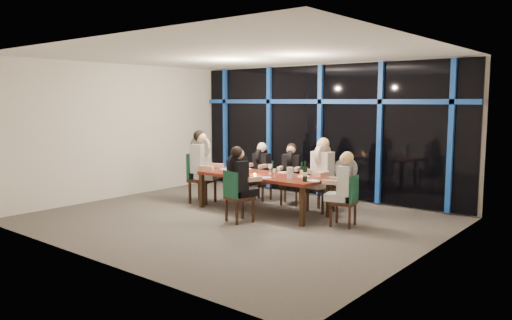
# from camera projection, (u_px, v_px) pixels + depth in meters

# --- Properties ---
(room) EXTENTS (7.04, 7.00, 3.02)m
(room) POSITION_uv_depth(u_px,v_px,m) (235.00, 109.00, 8.97)
(room) COLOR #5D5752
(room) RESTS_ON ground
(window_wall) EXTENTS (6.86, 0.43, 2.94)m
(window_wall) POSITION_uv_depth(u_px,v_px,m) (321.00, 129.00, 11.27)
(window_wall) COLOR black
(window_wall) RESTS_ON ground
(dining_table) EXTENTS (2.60, 1.00, 0.75)m
(dining_table) POSITION_uv_depth(u_px,v_px,m) (262.00, 178.00, 9.74)
(dining_table) COLOR maroon
(dining_table) RESTS_ON ground
(chair_far_left) EXTENTS (0.43, 0.43, 0.87)m
(chair_far_left) POSITION_uv_depth(u_px,v_px,m) (263.00, 178.00, 10.99)
(chair_far_left) COLOR black
(chair_far_left) RESTS_ON ground
(chair_far_mid) EXTENTS (0.53, 0.53, 0.88)m
(chair_far_mid) POSITION_uv_depth(u_px,v_px,m) (292.00, 181.00, 10.55)
(chair_far_mid) COLOR black
(chair_far_mid) RESTS_ON ground
(chair_far_right) EXTENTS (0.49, 0.49, 0.99)m
(chair_far_right) POSITION_uv_depth(u_px,v_px,m) (324.00, 183.00, 9.87)
(chair_far_right) COLOR black
(chair_far_right) RESTS_ON ground
(chair_end_left) EXTENTS (0.60, 0.60, 1.06)m
(chair_end_left) POSITION_uv_depth(u_px,v_px,m) (199.00, 175.00, 10.68)
(chair_end_left) COLOR black
(chair_end_left) RESTS_ON ground
(chair_end_right) EXTENTS (0.49, 0.49, 0.90)m
(chair_end_right) POSITION_uv_depth(u_px,v_px,m) (348.00, 198.00, 8.63)
(chair_end_right) COLOR black
(chair_end_right) RESTS_ON ground
(chair_near_mid) EXTENTS (0.54, 0.54, 0.94)m
(chair_near_mid) POSITION_uv_depth(u_px,v_px,m) (236.00, 194.00, 8.92)
(chair_near_mid) COLOR black
(chair_near_mid) RESTS_ON ground
(diner_far_left) EXTENTS (0.45, 0.56, 0.84)m
(diner_far_left) POSITION_uv_depth(u_px,v_px,m) (261.00, 163.00, 10.89)
(diner_far_left) COLOR black
(diner_far_left) RESTS_ON ground
(diner_far_mid) EXTENTS (0.54, 0.60, 0.86)m
(diner_far_mid) POSITION_uv_depth(u_px,v_px,m) (291.00, 165.00, 10.44)
(diner_far_mid) COLOR black
(diner_far_mid) RESTS_ON ground
(diner_far_right) EXTENTS (0.51, 0.64, 0.97)m
(diner_far_right) POSITION_uv_depth(u_px,v_px,m) (321.00, 164.00, 9.77)
(diner_far_right) COLOR silver
(diner_far_right) RESTS_ON ground
(diner_end_left) EXTENTS (0.72, 0.61, 1.04)m
(diner_end_left) POSITION_uv_depth(u_px,v_px,m) (202.00, 156.00, 10.59)
(diner_end_left) COLOR black
(diner_end_left) RESTS_ON ground
(diner_end_right) EXTENTS (0.60, 0.49, 0.87)m
(diner_end_right) POSITION_uv_depth(u_px,v_px,m) (344.00, 178.00, 8.62)
(diner_end_right) COLOR black
(diner_end_right) RESTS_ON ground
(diner_near_mid) EXTENTS (0.54, 0.63, 0.91)m
(diner_near_mid) POSITION_uv_depth(u_px,v_px,m) (239.00, 173.00, 8.92)
(diner_near_mid) COLOR black
(diner_near_mid) RESTS_ON ground
(plate_far_left) EXTENTS (0.24, 0.24, 0.01)m
(plate_far_left) POSITION_uv_depth(u_px,v_px,m) (246.00, 169.00, 10.44)
(plate_far_left) COLOR white
(plate_far_left) RESTS_ON dining_table
(plate_far_mid) EXTENTS (0.24, 0.24, 0.01)m
(plate_far_mid) POSITION_uv_depth(u_px,v_px,m) (284.00, 173.00, 9.92)
(plate_far_mid) COLOR white
(plate_far_mid) RESTS_ON dining_table
(plate_far_right) EXTENTS (0.24, 0.24, 0.01)m
(plate_far_right) POSITION_uv_depth(u_px,v_px,m) (303.00, 177.00, 9.38)
(plate_far_right) COLOR white
(plate_far_right) RESTS_ON dining_table
(plate_end_left) EXTENTS (0.24, 0.24, 0.01)m
(plate_end_left) POSITION_uv_depth(u_px,v_px,m) (226.00, 169.00, 10.39)
(plate_end_left) COLOR white
(plate_end_left) RESTS_ON dining_table
(plate_end_right) EXTENTS (0.24, 0.24, 0.01)m
(plate_end_right) POSITION_uv_depth(u_px,v_px,m) (313.00, 181.00, 8.89)
(plate_end_right) COLOR white
(plate_end_right) RESTS_ON dining_table
(plate_near_mid) EXTENTS (0.24, 0.24, 0.01)m
(plate_near_mid) POSITION_uv_depth(u_px,v_px,m) (265.00, 178.00, 9.26)
(plate_near_mid) COLOR white
(plate_near_mid) RESTS_ON dining_table
(wine_bottle) EXTENTS (0.08, 0.08, 0.37)m
(wine_bottle) POSITION_uv_depth(u_px,v_px,m) (305.00, 174.00, 8.87)
(wine_bottle) COLOR black
(wine_bottle) RESTS_ON dining_table
(water_pitcher) EXTENTS (0.13, 0.12, 0.21)m
(water_pitcher) POSITION_uv_depth(u_px,v_px,m) (290.00, 173.00, 9.18)
(water_pitcher) COLOR silver
(water_pitcher) RESTS_ON dining_table
(tea_light) EXTENTS (0.05, 0.05, 0.03)m
(tea_light) POSITION_uv_depth(u_px,v_px,m) (255.00, 174.00, 9.64)
(tea_light) COLOR #F0A548
(tea_light) RESTS_ON dining_table
(wine_glass_a) EXTENTS (0.06, 0.06, 0.17)m
(wine_glass_a) POSITION_uv_depth(u_px,v_px,m) (247.00, 168.00, 9.76)
(wine_glass_a) COLOR silver
(wine_glass_a) RESTS_ON dining_table
(wine_glass_b) EXTENTS (0.07, 0.07, 0.19)m
(wine_glass_b) POSITION_uv_depth(u_px,v_px,m) (270.00, 167.00, 9.75)
(wine_glass_b) COLOR silver
(wine_glass_b) RESTS_ON dining_table
(wine_glass_c) EXTENTS (0.06, 0.06, 0.16)m
(wine_glass_c) POSITION_uv_depth(u_px,v_px,m) (274.00, 171.00, 9.38)
(wine_glass_c) COLOR silver
(wine_glass_c) RESTS_ON dining_table
(wine_glass_d) EXTENTS (0.07, 0.07, 0.19)m
(wine_glass_d) POSITION_uv_depth(u_px,v_px,m) (242.00, 163.00, 10.30)
(wine_glass_d) COLOR silver
(wine_glass_d) RESTS_ON dining_table
(wine_glass_e) EXTENTS (0.08, 0.08, 0.20)m
(wine_glass_e) POSITION_uv_depth(u_px,v_px,m) (306.00, 171.00, 9.22)
(wine_glass_e) COLOR silver
(wine_glass_e) RESTS_ON dining_table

